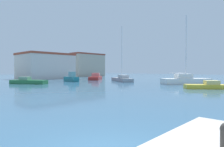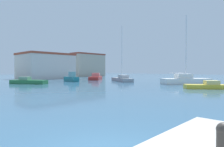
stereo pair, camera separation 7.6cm
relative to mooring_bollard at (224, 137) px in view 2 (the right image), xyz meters
name	(u,v)px [view 2 (the right image)]	position (x,y,z in m)	size (l,w,h in m)	color
water	(83,85)	(14.77, 22.71, -1.19)	(160.00, 160.00, 0.00)	#38607F
mooring_bollard	(224,137)	(0.00, 0.00, 0.00)	(0.24, 0.24, 0.55)	#38332D
sailboat_grey_distant_east	(122,79)	(26.21, 24.73, -0.68)	(5.51, 7.54, 11.12)	gray
motorboat_teal_near_pier	(71,78)	(18.82, 31.56, -0.53)	(1.71, 4.48, 1.93)	#1E707A
sailboat_white_far_right	(185,80)	(27.20, 12.20, -0.57)	(7.63, 6.66, 11.03)	white
motorboat_red_distant_north	(96,77)	(26.82, 33.34, -0.68)	(6.63, 6.01, 1.54)	#B22823
motorboat_yellow_mid_harbor	(209,86)	(21.78, 7.01, -0.84)	(4.67, 5.36, 1.02)	gold
motorboat_green_behind_lamppost	(28,81)	(10.17, 31.24, -0.80)	(4.57, 6.09, 1.15)	#28703D
harbor_office	(46,66)	(21.34, 46.67, 2.08)	(12.16, 10.09, 6.52)	beige
yacht_club	(88,65)	(40.62, 52.77, 2.83)	(12.14, 5.16, 8.03)	#B2A893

